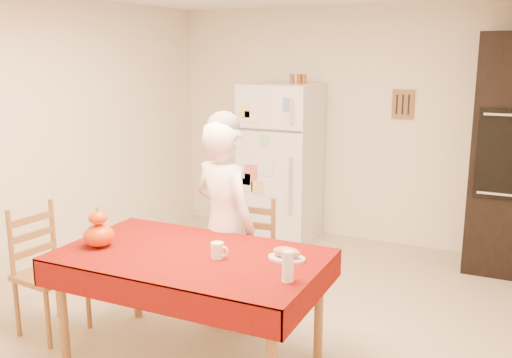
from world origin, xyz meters
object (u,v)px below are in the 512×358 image
Objects in this scene: chair_far at (246,255)px; seated_woman at (225,225)px; chair_left at (44,265)px; coffee_mug at (217,250)px; dining_table at (191,264)px; pumpkin_lower at (99,235)px; wine_glass at (288,266)px; refrigerator at (281,163)px; bread_plate at (287,258)px.

seated_woman is at bearing -129.24° from chair_far.
coffee_mug is at bearing -80.02° from chair_left.
dining_table is at bearing -178.06° from coffee_mug.
seated_woman reaches higher than pumpkin_lower.
chair_far is 0.81m from coffee_mug.
chair_left is 1.43m from coffee_mug.
chair_left is at bearing -176.80° from coffee_mug.
chair_far and chair_left have the same top height.
dining_table is 1.79× the size of chair_far.
pumpkin_lower is 1.35m from wine_glass.
chair_left is (-0.72, -2.72, -0.34)m from refrigerator.
dining_table is 0.60m from seated_woman.
coffee_mug is at bearing 9.97° from pumpkin_lower.
refrigerator reaches higher than coffee_mug.
refrigerator is at bearing 87.15° from pumpkin_lower.
pumpkin_lower reaches higher than bread_plate.
chair_far is at bearing 87.52° from dining_table.
chair_far is 1.00× the size of chair_left.
pumpkin_lower is (-0.66, -0.88, 0.33)m from chair_far.
bread_plate is (1.81, 0.23, 0.26)m from chair_left.
refrigerator is 1.00× the size of dining_table.
chair_left is 1.84m from bread_plate.
wine_glass is at bearing -85.41° from chair_left.
dining_table is 7.08× the size of bread_plate.
chair_far is 1.14m from pumpkin_lower.
wine_glass is (1.35, -0.01, 0.01)m from pumpkin_lower.
chair_far is 9.50× the size of coffee_mug.
wine_glass is (0.80, -0.74, 0.07)m from seated_woman.
seated_woman is at bearing 147.39° from bread_plate.
refrigerator is at bearing -8.11° from chair_left.
wine_glass is at bearing -11.30° from dining_table.
bread_plate is (0.60, 0.16, 0.08)m from dining_table.
coffee_mug is at bearing 1.94° from dining_table.
coffee_mug is at bearing 133.39° from seated_woman.
refrigerator reaches higher than chair_far.
dining_table is 0.76m from wine_glass.
seated_woman is (-0.10, -0.15, 0.27)m from chair_far.
bread_plate is (1.22, 0.30, -0.07)m from pumpkin_lower.
chair_left is 1.34m from seated_woman.
coffee_mug is (0.26, -0.58, 0.03)m from seated_woman.
pumpkin_lower is (-0.14, -2.78, -0.01)m from refrigerator.
chair_far is 1.48m from chair_left.
chair_far is 3.96× the size of bread_plate.
chair_left is at bearing -152.22° from chair_far.
wine_glass is at bearing -66.48° from refrigerator.
seated_woman is at bearing -53.08° from chair_left.
coffee_mug is 0.49× the size of pumpkin_lower.
pumpkin_lower is at bearing -170.03° from coffee_mug.
dining_table is at bearing -79.82° from chair_left.
chair_far is 0.33m from seated_woman.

